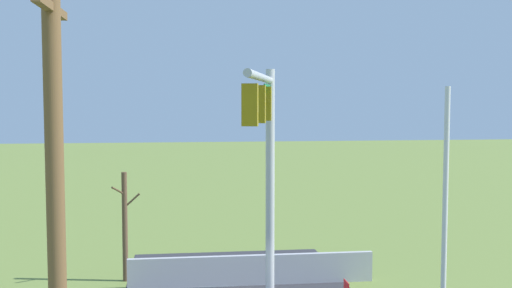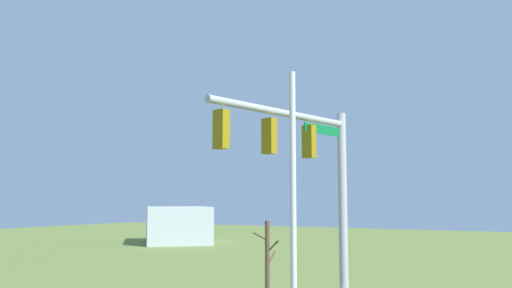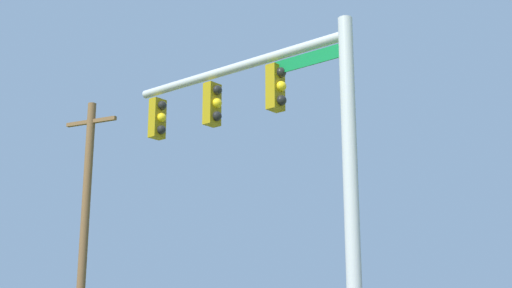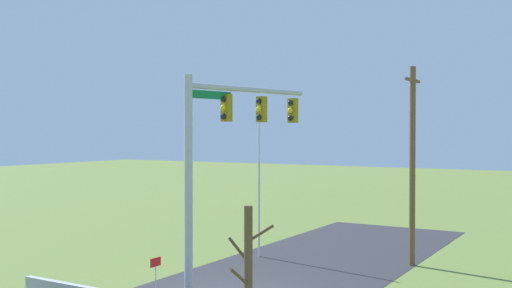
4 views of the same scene
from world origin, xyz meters
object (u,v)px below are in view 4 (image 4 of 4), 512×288
(flagpole, at_px, (259,182))
(open_sign, at_px, (156,266))
(signal_mast, at_px, (223,144))
(utility_pole, at_px, (412,162))

(flagpole, xyz_separation_m, open_sign, (7.16, -0.14, -2.60))
(signal_mast, xyz_separation_m, flagpole, (-6.58, -2.44, -1.86))
(flagpole, bearing_deg, signal_mast, 20.37)
(utility_pole, height_order, open_sign, utility_pole)
(flagpole, xyz_separation_m, utility_pole, (-1.83, 6.66, 0.98))
(signal_mast, xyz_separation_m, utility_pole, (-8.42, 4.21, -0.88))
(signal_mast, bearing_deg, utility_pole, 153.40)
(signal_mast, height_order, utility_pole, utility_pole)
(utility_pole, xyz_separation_m, open_sign, (8.99, -6.80, -3.59))
(utility_pole, bearing_deg, open_sign, -37.12)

